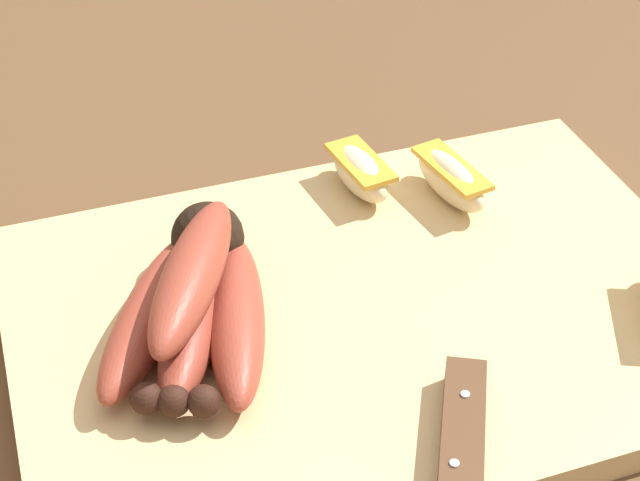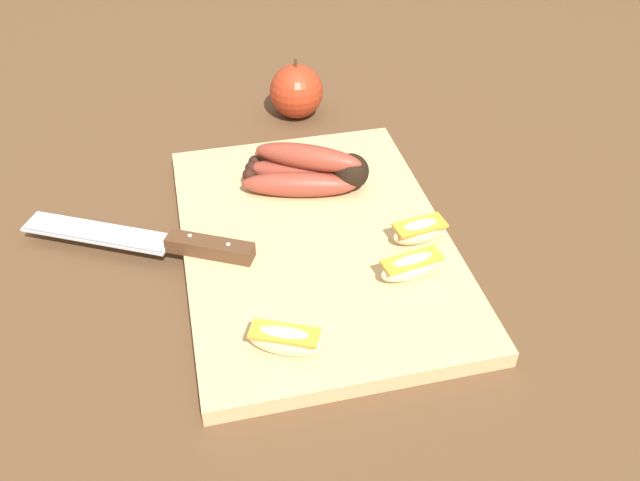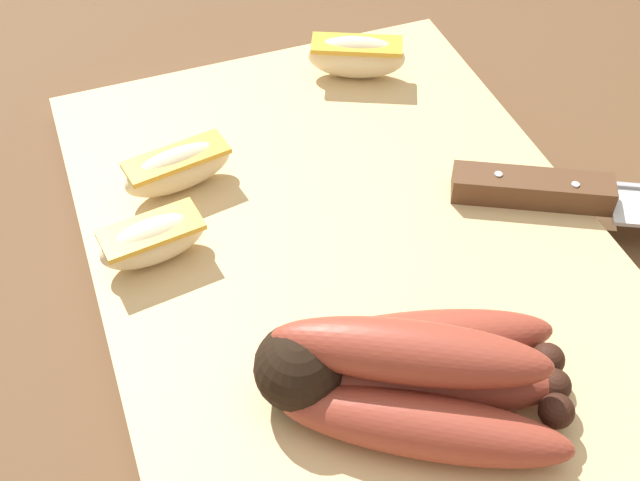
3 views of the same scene
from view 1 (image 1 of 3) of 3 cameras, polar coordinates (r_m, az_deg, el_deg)
The scene contains 5 objects.
ground_plane at distance 0.62m, azimuth 2.42°, elevation -6.23°, with size 6.00×6.00×0.00m, color brown.
cutting_board at distance 0.63m, azimuth 2.81°, elevation -4.22°, with size 0.43×0.30×0.02m, color tan.
banana_bunch at distance 0.60m, azimuth -6.99°, elevation -3.21°, with size 0.13×0.16×0.06m.
apple_wedge_near at distance 0.70m, azimuth 7.30°, elevation 3.43°, with size 0.03×0.07×0.03m.
apple_wedge_far at distance 0.71m, azimuth 2.27°, elevation 3.83°, with size 0.03×0.07×0.03m.
Camera 1 is at (0.17, 0.41, 0.44)m, focal length 57.41 mm.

